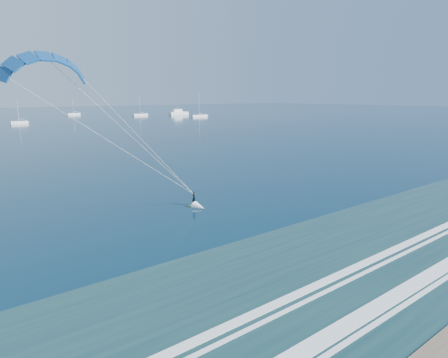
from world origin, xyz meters
The scene contains 6 objects.
kitesurfer_rig centered at (-5.81, 28.63, 8.44)m, with size 21.40×6.11×16.64m.
motor_yacht centered at (116.47, 213.17, 1.42)m, with size 13.07×3.48×5.66m.
sailboat_3 centered at (18.07, 188.03, 0.67)m, with size 6.87×2.40×9.79m.
sailboat_4 centered at (63.68, 253.12, 0.67)m, with size 7.72×2.40×10.64m.
sailboat_5 centered at (92.36, 218.40, 0.69)m, with size 9.25×2.40×12.55m.
sailboat_6 centered at (112.48, 184.54, 0.70)m, with size 10.44×2.40×13.91m.
Camera 1 is at (-22.49, -5.59, 12.35)m, focal length 32.00 mm.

